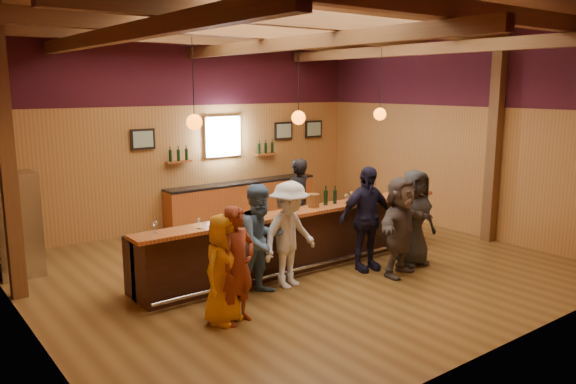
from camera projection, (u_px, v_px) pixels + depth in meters
name	position (u px, v px, depth m)	size (l,w,h in m)	color
room	(297.00, 87.00, 9.60)	(9.04, 9.00, 4.52)	brown
bar_counter	(294.00, 238.00, 10.19)	(6.30, 1.07, 1.11)	black
back_bar_cabinet	(243.00, 201.00, 13.70)	(4.00, 0.52, 0.95)	#94441B
window	(223.00, 137.00, 13.35)	(0.95, 0.09, 0.95)	silver
framed_pictures	(253.00, 133.00, 13.84)	(5.35, 0.05, 0.45)	black
wine_shelves	(225.00, 155.00, 13.37)	(3.00, 0.18, 0.30)	#94441B
pendant_lights	(298.00, 117.00, 9.65)	(4.24, 0.24, 1.37)	black
stainless_fridge	(16.00, 225.00, 9.61)	(0.70, 0.70, 1.80)	silver
customer_orange	(224.00, 269.00, 7.70)	(0.75, 0.49, 1.54)	orange
customer_redvest	(238.00, 265.00, 7.68)	(0.60, 0.40, 1.65)	maroon
customer_denim	(261.00, 240.00, 8.69)	(0.86, 0.67, 1.77)	#496C92
customer_white	(289.00, 235.00, 9.05)	(1.13, 0.65, 1.75)	silver
customer_navy	(366.00, 219.00, 9.89)	(1.10, 0.46, 1.87)	black
customer_brown	(400.00, 227.00, 9.61)	(1.61, 0.51, 1.73)	#524641
customer_dark	(414.00, 218.00, 10.19)	(0.86, 0.56, 1.76)	#272729
bartender	(297.00, 203.00, 11.28)	(0.66, 0.44, 1.82)	black
ice_bucket	(313.00, 201.00, 9.99)	(0.22, 0.22, 0.24)	brown
bottle_a	(326.00, 198.00, 10.16)	(0.08, 0.08, 0.36)	black
bottle_b	(335.00, 197.00, 10.30)	(0.07, 0.07, 0.33)	black
glass_a	(155.00, 224.00, 8.22)	(0.08, 0.08, 0.19)	silver
glass_b	(199.00, 221.00, 8.49)	(0.07, 0.07, 0.16)	silver
glass_c	(230.00, 214.00, 8.89)	(0.08, 0.08, 0.18)	silver
glass_d	(260.00, 210.00, 9.21)	(0.08, 0.08, 0.17)	silver
glass_e	(287.00, 204.00, 9.67)	(0.08, 0.08, 0.17)	silver
glass_f	(346.00, 196.00, 10.31)	(0.08, 0.08, 0.18)	silver
glass_g	(352.00, 194.00, 10.51)	(0.08, 0.08, 0.18)	silver
glass_h	(394.00, 188.00, 11.05)	(0.09, 0.09, 0.20)	silver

